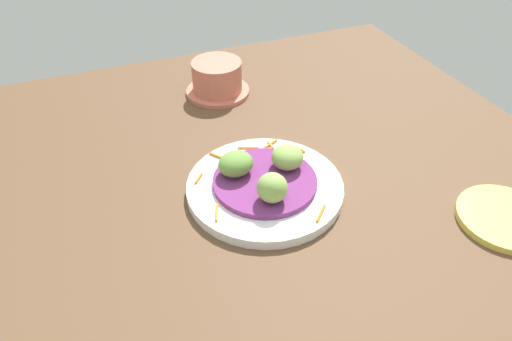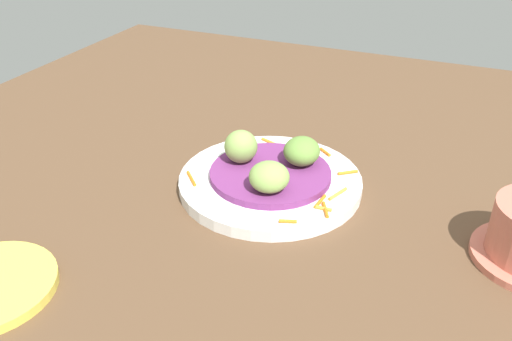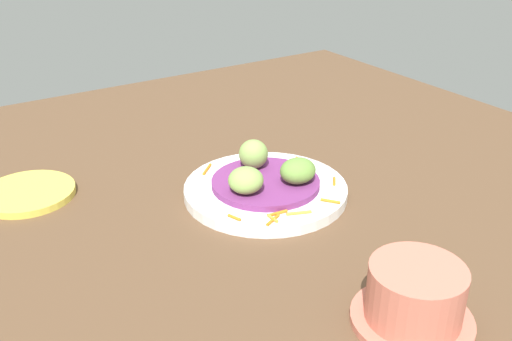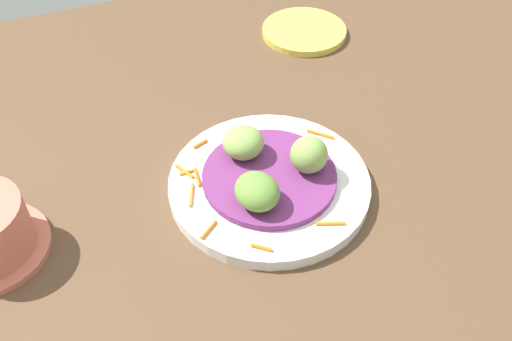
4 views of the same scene
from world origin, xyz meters
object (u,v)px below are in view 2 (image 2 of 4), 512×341
at_px(guac_scoop_center, 302,151).
at_px(guac_scoop_right, 241,146).
at_px(guac_scoop_left, 269,177).
at_px(main_plate, 270,182).

relative_size(guac_scoop_center, guac_scoop_right, 1.24).
bearing_deg(guac_scoop_left, main_plate, -70.28).
bearing_deg(guac_scoop_center, guac_scoop_left, 79.72).
height_order(guac_scoop_left, guac_scoop_right, guac_scoop_right).
distance_m(main_plate, guac_scoop_left, 0.06).
bearing_deg(guac_scoop_right, guac_scoop_left, 139.72).
bearing_deg(guac_scoop_right, guac_scoop_center, -160.28).
relative_size(main_plate, guac_scoop_left, 4.81).
height_order(main_plate, guac_scoop_right, guac_scoop_right).
distance_m(guac_scoop_left, guac_scoop_right, 0.08).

